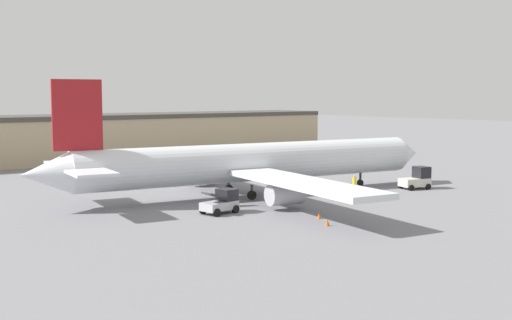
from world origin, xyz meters
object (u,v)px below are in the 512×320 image
airplane (247,163)px  ground_crew_worker (354,183)px  safety_cone_near (319,216)px  safety_cone_far (327,222)px  baggage_tug (417,179)px  belt_loader_truck (222,202)px

airplane → ground_crew_worker: bearing=-18.2°
safety_cone_near → safety_cone_far: same height
ground_crew_worker → baggage_tug: bearing=114.5°
baggage_tug → safety_cone_far: 23.62m
belt_loader_truck → ground_crew_worker: bearing=-5.3°
belt_loader_truck → safety_cone_near: 8.74m
baggage_tug → safety_cone_near: baggage_tug is taller
ground_crew_worker → safety_cone_near: (-13.26, -8.31, -0.70)m
baggage_tug → ground_crew_worker: bearing=176.0°
belt_loader_truck → safety_cone_far: bearing=-79.7°
baggage_tug → safety_cone_far: (-22.11, -8.26, -0.82)m
baggage_tug → airplane: bearing=171.0°
airplane → baggage_tug: bearing=-14.8°
ground_crew_worker → safety_cone_far: bearing=-10.3°
airplane → ground_crew_worker: airplane is taller
ground_crew_worker → belt_loader_truck: 18.16m
belt_loader_truck → safety_cone_near: size_ratio=6.35×
safety_cone_far → belt_loader_truck: bearing=109.0°
baggage_tug → belt_loader_truck: bearing=-168.2°
ground_crew_worker → belt_loader_truck: size_ratio=0.52×
baggage_tug → belt_loader_truck: 25.50m
ground_crew_worker → safety_cone_near: ground_crew_worker is taller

